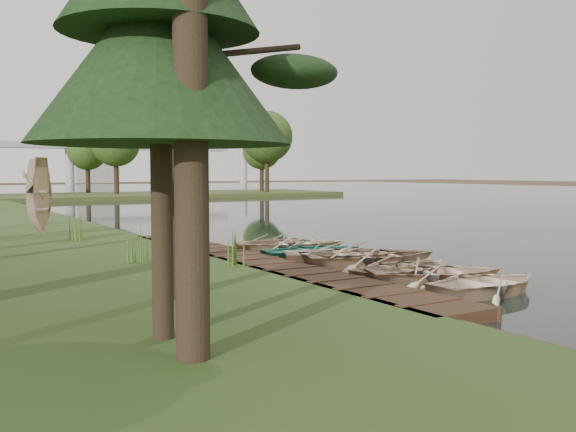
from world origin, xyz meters
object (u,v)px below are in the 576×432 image
rowboat_1 (436,270)px  pine_tree (159,2)px  rowboat_2 (405,266)px  rowboat_0 (488,280)px  boardwalk (254,264)px  stored_rowboat (41,229)px

rowboat_1 → pine_tree: (-7.75, -2.28, 4.81)m
rowboat_2 → rowboat_0: bearing=175.1°
rowboat_1 → pine_tree: bearing=129.5°
boardwalk → rowboat_2: rowboat_2 is taller
rowboat_0 → rowboat_2: 2.51m
rowboat_2 → pine_tree: bearing=103.4°
pine_tree → rowboat_0: bearing=5.6°
boardwalk → rowboat_0: (2.64, -6.08, 0.22)m
rowboat_2 → stored_rowboat: (-6.37, 13.26, 0.23)m
boardwalk → pine_tree: 9.98m
rowboat_1 → boardwalk: bearing=52.2°
stored_rowboat → rowboat_2: bearing=-116.3°
boardwalk → stored_rowboat: 10.46m
boardwalk → rowboat_0: bearing=-66.6°
rowboat_1 → rowboat_0: bearing=-153.2°
rowboat_0 → rowboat_1: bearing=2.2°
rowboat_1 → stored_rowboat: (-6.48, 14.24, 0.21)m
rowboat_0 → rowboat_1: 1.52m
rowboat_0 → stored_rowboat: (-6.58, 15.76, 0.25)m
rowboat_2 → pine_tree: size_ratio=0.40×
rowboat_2 → stored_rowboat: 14.71m
boardwalk → rowboat_1: (2.54, -4.56, 0.25)m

